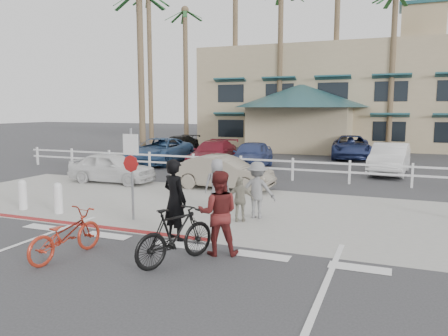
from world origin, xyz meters
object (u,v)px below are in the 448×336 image
at_px(sign_post, 132,169).
at_px(bike_black, 175,235).
at_px(bike_red, 66,235).
at_px(car_white_sedan, 223,172).
at_px(car_red_compact, 112,168).

relative_size(sign_post, bike_black, 1.48).
bearing_deg(bike_red, sign_post, -75.01).
xyz_separation_m(bike_red, car_white_sedan, (0.15, 8.62, 0.16)).
height_order(sign_post, bike_black, sign_post).
height_order(bike_red, bike_black, bike_black).
xyz_separation_m(sign_post, car_white_sedan, (0.59, 5.40, -0.79)).
relative_size(bike_red, car_white_sedan, 0.48).
height_order(sign_post, car_white_sedan, sign_post).
relative_size(bike_red, bike_black, 0.97).
relative_size(sign_post, bike_red, 1.52).
bearing_deg(bike_red, car_white_sedan, -83.85).
bearing_deg(car_white_sedan, bike_red, -179.74).
bearing_deg(car_red_compact, bike_black, -138.47).
distance_m(bike_red, car_white_sedan, 8.62).
height_order(bike_red, car_red_compact, car_red_compact).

